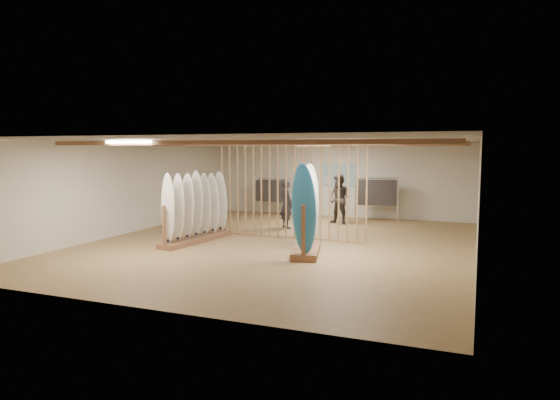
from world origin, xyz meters
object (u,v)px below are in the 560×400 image
at_px(shopper_b, 340,196).
at_px(rack_right, 306,224).
at_px(rack_left, 196,218).
at_px(shopper_a, 286,200).
at_px(clothing_rack_b, 377,192).
at_px(clothing_rack_a, 272,191).

bearing_deg(shopper_b, rack_right, -65.78).
bearing_deg(rack_left, shopper_a, 71.46).
distance_m(rack_right, clothing_rack_b, 6.30).
height_order(rack_right, clothing_rack_a, rack_right).
relative_size(rack_right, shopper_b, 1.13).
bearing_deg(clothing_rack_b, rack_left, -136.47).
height_order(rack_left, clothing_rack_b, rack_left).
relative_size(shopper_a, shopper_b, 0.93).
relative_size(rack_left, shopper_a, 1.52).
xyz_separation_m(rack_left, clothing_rack_b, (3.90, 5.85, 0.37)).
bearing_deg(clothing_rack_a, clothing_rack_b, 3.74).
relative_size(clothing_rack_b, shopper_b, 0.81).
relative_size(clothing_rack_a, clothing_rack_b, 0.92).
bearing_deg(shopper_a, shopper_b, -92.39).
bearing_deg(rack_right, clothing_rack_b, 71.10).
relative_size(clothing_rack_a, shopper_b, 0.74).
height_order(clothing_rack_a, shopper_a, shopper_a).
distance_m(rack_right, shopper_a, 4.05).
bearing_deg(shopper_a, rack_right, 157.47).
bearing_deg(clothing_rack_b, shopper_b, -144.59).
height_order(rack_left, rack_right, rack_right).
relative_size(rack_left, rack_right, 1.26).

